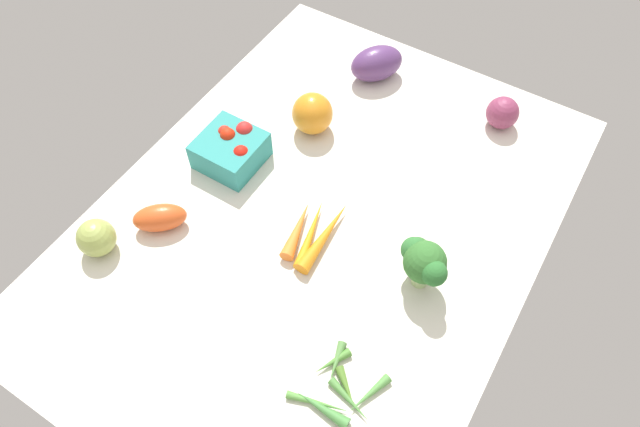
{
  "coord_description": "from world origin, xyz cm",
  "views": [
    {
      "loc": [
        -50.72,
        -31.39,
        90.78
      ],
      "look_at": [
        0.0,
        0.0,
        4.0
      ],
      "focal_mm": 32.66,
      "sensor_mm": 36.0,
      "label": 1
    }
  ],
  "objects_px": {
    "heirloom_tomato_green": "(96,238)",
    "berry_basket": "(231,149)",
    "okra_pile": "(338,392)",
    "roma_tomato": "(160,218)",
    "bell_pepper_orange": "(312,114)",
    "carrot_bunch": "(313,233)",
    "broccoli_head": "(423,261)",
    "eggplant": "(377,63)",
    "red_onion_near_basket": "(502,113)"
  },
  "relations": [
    {
      "from": "roma_tomato",
      "to": "carrot_bunch",
      "type": "height_order",
      "value": "roma_tomato"
    },
    {
      "from": "okra_pile",
      "to": "eggplant",
      "type": "bearing_deg",
      "value": 24.01
    },
    {
      "from": "broccoli_head",
      "to": "carrot_bunch",
      "type": "distance_m",
      "value": 0.21
    },
    {
      "from": "okra_pile",
      "to": "roma_tomato",
      "type": "xyz_separation_m",
      "value": [
        0.1,
        0.43,
        0.02
      ]
    },
    {
      "from": "heirloom_tomato_green",
      "to": "red_onion_near_basket",
      "type": "bearing_deg",
      "value": -36.69
    },
    {
      "from": "berry_basket",
      "to": "okra_pile",
      "type": "xyz_separation_m",
      "value": [
        -0.29,
        -0.41,
        -0.02
      ]
    },
    {
      "from": "heirloom_tomato_green",
      "to": "roma_tomato",
      "type": "bearing_deg",
      "value": -32.79
    },
    {
      "from": "heirloom_tomato_green",
      "to": "berry_basket",
      "type": "distance_m",
      "value": 0.3
    },
    {
      "from": "eggplant",
      "to": "okra_pile",
      "type": "relative_size",
      "value": 0.9
    },
    {
      "from": "eggplant",
      "to": "bell_pepper_orange",
      "type": "distance_m",
      "value": 0.21
    },
    {
      "from": "eggplant",
      "to": "bell_pepper_orange",
      "type": "relative_size",
      "value": 1.37
    },
    {
      "from": "bell_pepper_orange",
      "to": "carrot_bunch",
      "type": "xyz_separation_m",
      "value": [
        -0.22,
        -0.14,
        -0.03
      ]
    },
    {
      "from": "carrot_bunch",
      "to": "eggplant",
      "type": "bearing_deg",
      "value": 13.95
    },
    {
      "from": "red_onion_near_basket",
      "to": "berry_basket",
      "type": "bearing_deg",
      "value": 131.86
    },
    {
      "from": "okra_pile",
      "to": "carrot_bunch",
      "type": "relative_size",
      "value": 0.81
    },
    {
      "from": "okra_pile",
      "to": "roma_tomato",
      "type": "height_order",
      "value": "roma_tomato"
    },
    {
      "from": "carrot_bunch",
      "to": "broccoli_head",
      "type": "bearing_deg",
      "value": -83.96
    },
    {
      "from": "heirloom_tomato_green",
      "to": "okra_pile",
      "type": "xyz_separation_m",
      "value": [
        -0.0,
        -0.49,
        -0.03
      ]
    },
    {
      "from": "red_onion_near_basket",
      "to": "broccoli_head",
      "type": "distance_m",
      "value": 0.42
    },
    {
      "from": "eggplant",
      "to": "roma_tomato",
      "type": "height_order",
      "value": "eggplant"
    },
    {
      "from": "bell_pepper_orange",
      "to": "okra_pile",
      "type": "bearing_deg",
      "value": -143.86
    },
    {
      "from": "heirloom_tomato_green",
      "to": "broccoli_head",
      "type": "distance_m",
      "value": 0.56
    },
    {
      "from": "bell_pepper_orange",
      "to": "carrot_bunch",
      "type": "bearing_deg",
      "value": -147.59
    },
    {
      "from": "heirloom_tomato_green",
      "to": "okra_pile",
      "type": "relative_size",
      "value": 0.52
    },
    {
      "from": "heirloom_tomato_green",
      "to": "carrot_bunch",
      "type": "xyz_separation_m",
      "value": [
        0.22,
        -0.31,
        -0.02
      ]
    },
    {
      "from": "heirloom_tomato_green",
      "to": "carrot_bunch",
      "type": "bearing_deg",
      "value": -54.69
    },
    {
      "from": "red_onion_near_basket",
      "to": "eggplant",
      "type": "distance_m",
      "value": 0.29
    },
    {
      "from": "red_onion_near_basket",
      "to": "okra_pile",
      "type": "relative_size",
      "value": 0.51
    },
    {
      "from": "heirloom_tomato_green",
      "to": "bell_pepper_orange",
      "type": "distance_m",
      "value": 0.47
    },
    {
      "from": "okra_pile",
      "to": "carrot_bunch",
      "type": "bearing_deg",
      "value": 39.6
    },
    {
      "from": "bell_pepper_orange",
      "to": "berry_basket",
      "type": "distance_m",
      "value": 0.18
    },
    {
      "from": "red_onion_near_basket",
      "to": "carrot_bunch",
      "type": "height_order",
      "value": "red_onion_near_basket"
    },
    {
      "from": "berry_basket",
      "to": "eggplant",
      "type": "bearing_deg",
      "value": -19.11
    },
    {
      "from": "berry_basket",
      "to": "okra_pile",
      "type": "height_order",
      "value": "berry_basket"
    },
    {
      "from": "heirloom_tomato_green",
      "to": "carrot_bunch",
      "type": "height_order",
      "value": "heirloom_tomato_green"
    },
    {
      "from": "eggplant",
      "to": "berry_basket",
      "type": "distance_m",
      "value": 0.38
    },
    {
      "from": "red_onion_near_basket",
      "to": "berry_basket",
      "type": "relative_size",
      "value": 0.57
    },
    {
      "from": "bell_pepper_orange",
      "to": "heirloom_tomato_green",
      "type": "bearing_deg",
      "value": 159.42
    },
    {
      "from": "heirloom_tomato_green",
      "to": "berry_basket",
      "type": "bearing_deg",
      "value": -15.08
    },
    {
      "from": "red_onion_near_basket",
      "to": "heirloom_tomato_green",
      "type": "relative_size",
      "value": 0.98
    },
    {
      "from": "eggplant",
      "to": "bell_pepper_orange",
      "type": "height_order",
      "value": "bell_pepper_orange"
    },
    {
      "from": "roma_tomato",
      "to": "carrot_bunch",
      "type": "bearing_deg",
      "value": -14.71
    },
    {
      "from": "eggplant",
      "to": "okra_pile",
      "type": "xyz_separation_m",
      "value": [
        -0.65,
        -0.29,
        -0.03
      ]
    },
    {
      "from": "red_onion_near_basket",
      "to": "heirloom_tomato_green",
      "type": "distance_m",
      "value": 0.82
    },
    {
      "from": "okra_pile",
      "to": "carrot_bunch",
      "type": "height_order",
      "value": "carrot_bunch"
    },
    {
      "from": "broccoli_head",
      "to": "carrot_bunch",
      "type": "relative_size",
      "value": 0.63
    },
    {
      "from": "berry_basket",
      "to": "okra_pile",
      "type": "distance_m",
      "value": 0.5
    },
    {
      "from": "eggplant",
      "to": "berry_basket",
      "type": "bearing_deg",
      "value": -162.73
    },
    {
      "from": "roma_tomato",
      "to": "carrot_bunch",
      "type": "xyz_separation_m",
      "value": [
        0.12,
        -0.25,
        -0.01
      ]
    },
    {
      "from": "okra_pile",
      "to": "heirloom_tomato_green",
      "type": "bearing_deg",
      "value": 89.71
    }
  ]
}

